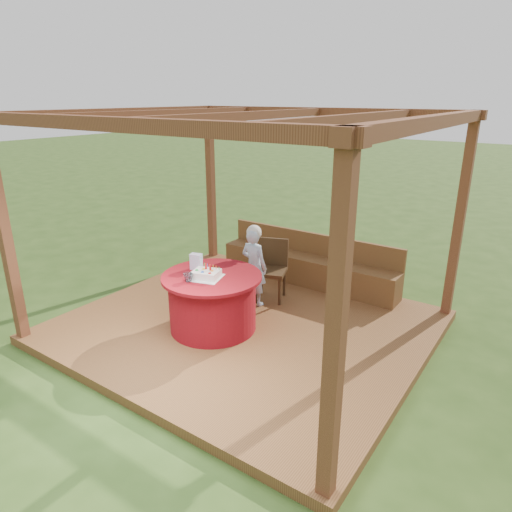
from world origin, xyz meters
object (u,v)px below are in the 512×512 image
Objects in this scene: birthday_cake at (206,274)px; drinking_glass at (188,278)px; gift_bag at (196,262)px; bench at (308,267)px; chair at (272,266)px; table at (213,302)px; elderly_woman at (254,265)px.

birthday_cake is 3.96× the size of drinking_glass.
gift_bag is (-0.30, 0.16, 0.05)m from birthday_cake.
drinking_glass is (-0.37, -2.39, 0.53)m from bench.
gift_bag is 1.83× the size of drinking_glass.
bench is 2.47m from drinking_glass.
bench is at bearing 77.58° from chair.
table is at bearing 72.87° from drinking_glass.
table is at bearing 91.58° from birthday_cake.
chair is 4.25× the size of gift_bag.
drinking_glass is (-0.11, -1.24, 0.19)m from elderly_woman.
chair is 1.62m from drinking_glass.
gift_bag reaches higher than drinking_glass.
elderly_woman is 0.95m from gift_bag.
gift_bag reaches higher than bench.
elderly_woman is 5.67× the size of gift_bag.
chair reaches higher than table.
gift_bag is (-0.30, 0.05, 0.47)m from table.
drinking_glass reaches higher than bench.
chair is 1.32m from gift_bag.
drinking_glass is (0.20, -0.37, -0.05)m from gift_bag.
chair is at bearing 56.46° from gift_bag.
gift_bag is at bearing 170.23° from table.
drinking_glass is (-0.19, -1.58, 0.30)m from chair.
bench is 2.25m from birthday_cake.
birthday_cake is at bearing -93.66° from chair.
birthday_cake reaches higher than bench.
elderly_woman reaches higher than bench.
gift_bag is at bearing -105.74° from bench.
elderly_woman is 2.62× the size of birthday_cake.
table is 2.80× the size of birthday_cake.
birthday_cake is at bearing -90.41° from elderly_woman.
chair reaches higher than bench.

